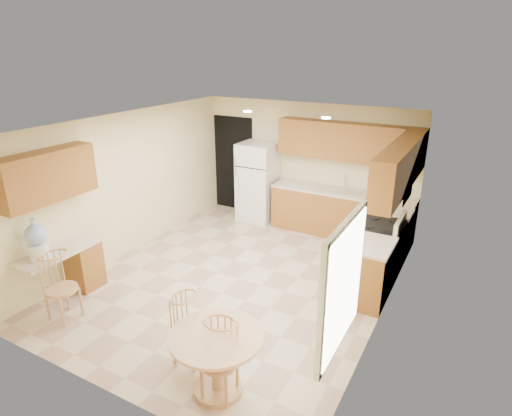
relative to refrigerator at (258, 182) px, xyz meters
The scene contains 30 objects.
floor 2.71m from the refrigerator, 68.40° to the right, with size 5.50×5.50×0.00m, color #C6B290.
ceiling 3.07m from the refrigerator, 68.40° to the right, with size 4.50×5.50×0.02m, color white.
wall_back 1.09m from the refrigerator, 20.23° to the left, with size 4.50×0.02×2.50m, color beige.
wall_front 5.25m from the refrigerator, 79.55° to the right, with size 4.50×0.02×2.50m, color beige.
wall_left 2.76m from the refrigerator, 118.44° to the right, with size 0.02×5.50×2.50m, color beige.
wall_right 4.02m from the refrigerator, 36.87° to the right, with size 0.02×5.50×2.50m, color beige.
doorway 0.89m from the refrigerator, 157.27° to the left, with size 0.90×0.02×2.10m, color black.
base_cab_back 1.87m from the refrigerator, ahead, with size 2.75×0.60×0.87m, color #9D6428.
counter_back 1.83m from the refrigerator, ahead, with size 2.75×0.63×0.04m, color beige.
base_cab_right_a 2.98m from the refrigerator, 10.64° to the right, with size 0.60×0.59×0.87m, color #9D6428.
counter_right_a 2.95m from the refrigerator, 10.64° to the right, with size 0.63×0.59×0.04m, color beige.
base_cab_right_b 3.55m from the refrigerator, 34.59° to the right, with size 0.60×0.80×0.87m, color #9D6428.
counter_right_b 3.52m from the refrigerator, 34.59° to the right, with size 0.63×0.80×0.04m, color beige.
upper_cab_back 2.10m from the refrigerator, ahead, with size 2.75×0.33×0.70m, color #9D6428.
upper_cab_right 3.41m from the refrigerator, 21.41° to the right, with size 0.33×2.42×0.70m, color #9D6428.
upper_cab_left 4.28m from the refrigerator, 105.84° to the right, with size 0.33×1.40×0.70m, color #9D6428.
sink 1.80m from the refrigerator, ahead, with size 0.78×0.44×0.01m, color silver.
range_hood 3.25m from the refrigerator, 22.46° to the right, with size 0.50×0.76×0.14m, color silver.
desk_pedestal 3.89m from the refrigerator, 105.76° to the right, with size 0.48×0.42×0.72m, color #9D6428.
desk_top 4.23m from the refrigerator, 104.36° to the right, with size 0.50×1.20×0.04m, color beige.
window 5.35m from the refrigerator, 53.21° to the right, with size 0.06×1.12×1.30m.
can_light_a 2.09m from the refrigerator, 69.44° to the right, with size 0.14×0.14×0.02m, color white.
can_light_b 2.76m from the refrigerator, 32.96° to the right, with size 0.14×0.14×0.02m, color white.
refrigerator is the anchor object (origin of this frame).
stove 3.14m from the refrigerator, 22.99° to the right, with size 0.65×0.76×1.09m.
dining_table 4.99m from the refrigerator, 66.51° to the right, with size 0.99×0.99×0.74m.
chair_table_a 4.64m from the refrigerator, 71.95° to the right, with size 0.39×0.50×0.87m.
chair_table_b 5.12m from the refrigerator, 66.53° to the right, with size 0.40×0.40×0.89m.
chair_desk 4.59m from the refrigerator, 97.52° to the right, with size 0.42×0.55×0.96m.
water_crock 4.51m from the refrigerator, 103.48° to the right, with size 0.29×0.29×0.59m.
Camera 1 is at (3.15, -5.17, 3.54)m, focal length 30.00 mm.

